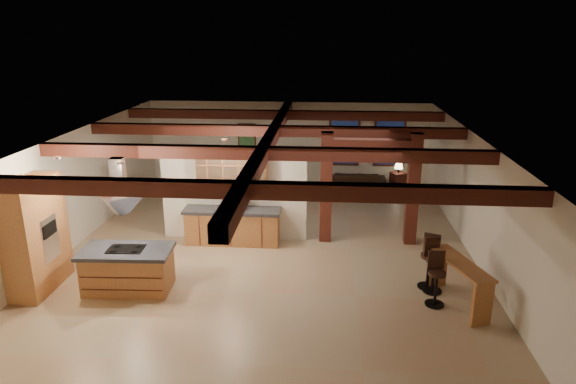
# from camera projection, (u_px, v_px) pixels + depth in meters

# --- Properties ---
(ground) EXTENTS (12.00, 12.00, 0.00)m
(ground) POSITION_uv_depth(u_px,v_px,m) (271.00, 246.00, 13.25)
(ground) COLOR tan
(ground) RESTS_ON ground
(room_walls) EXTENTS (12.00, 12.00, 12.00)m
(room_walls) POSITION_uv_depth(u_px,v_px,m) (270.00, 180.00, 12.71)
(room_walls) COLOR silver
(room_walls) RESTS_ON ground
(ceiling_beams) EXTENTS (10.00, 12.00, 0.28)m
(ceiling_beams) POSITION_uv_depth(u_px,v_px,m) (269.00, 141.00, 12.42)
(ceiling_beams) COLOR #421810
(ceiling_beams) RESTS_ON room_walls
(timber_posts) EXTENTS (2.50, 0.30, 2.90)m
(timber_posts) POSITION_uv_depth(u_px,v_px,m) (370.00, 177.00, 13.01)
(timber_posts) COLOR #421810
(timber_posts) RESTS_ON ground
(partition_wall) EXTENTS (3.80, 0.18, 2.20)m
(partition_wall) POSITION_uv_depth(u_px,v_px,m) (234.00, 198.00, 13.47)
(partition_wall) COLOR silver
(partition_wall) RESTS_ON ground
(pantry_cabinet) EXTENTS (0.67, 1.60, 2.40)m
(pantry_cabinet) POSITION_uv_depth(u_px,v_px,m) (36.00, 236.00, 10.76)
(pantry_cabinet) COLOR #A87236
(pantry_cabinet) RESTS_ON ground
(back_counter) EXTENTS (2.50, 0.66, 0.94)m
(back_counter) POSITION_uv_depth(u_px,v_px,m) (233.00, 226.00, 13.29)
(back_counter) COLOR #A87236
(back_counter) RESTS_ON ground
(upper_display_cabinet) EXTENTS (1.80, 0.36, 0.95)m
(upper_display_cabinet) POSITION_uv_depth(u_px,v_px,m) (232.00, 173.00, 13.06)
(upper_display_cabinet) COLOR #A87236
(upper_display_cabinet) RESTS_ON partition_wall
(range_hood) EXTENTS (1.10, 1.10, 1.40)m
(range_hood) POSITION_uv_depth(u_px,v_px,m) (122.00, 211.00, 10.50)
(range_hood) COLOR silver
(range_hood) RESTS_ON room_walls
(back_windows) EXTENTS (2.70, 0.07, 1.70)m
(back_windows) POSITION_uv_depth(u_px,v_px,m) (367.00, 143.00, 18.23)
(back_windows) COLOR #421810
(back_windows) RESTS_ON room_walls
(framed_art) EXTENTS (0.65, 0.05, 0.85)m
(framed_art) POSITION_uv_depth(u_px,v_px,m) (247.00, 135.00, 18.49)
(framed_art) COLOR #421810
(framed_art) RESTS_ON room_walls
(recessed_cans) EXTENTS (3.16, 2.46, 0.03)m
(recessed_cans) POSITION_uv_depth(u_px,v_px,m) (139.00, 153.00, 10.73)
(recessed_cans) COLOR silver
(recessed_cans) RESTS_ON room_walls
(kitchen_island) EXTENTS (1.94, 1.09, 0.95)m
(kitchen_island) POSITION_uv_depth(u_px,v_px,m) (128.00, 269.00, 10.89)
(kitchen_island) COLOR #A87236
(kitchen_island) RESTS_ON ground
(dining_table) EXTENTS (1.79, 1.18, 0.58)m
(dining_table) POSITION_uv_depth(u_px,v_px,m) (259.00, 206.00, 15.35)
(dining_table) COLOR #421E10
(dining_table) RESTS_ON ground
(sofa) EXTENTS (2.04, 0.80, 0.59)m
(sofa) POSITION_uv_depth(u_px,v_px,m) (356.00, 180.00, 17.95)
(sofa) COLOR black
(sofa) RESTS_ON ground
(microwave) EXTENTS (0.45, 0.36, 0.22)m
(microwave) POSITION_uv_depth(u_px,v_px,m) (237.00, 205.00, 13.10)
(microwave) COLOR #BBBCC0
(microwave) RESTS_ON back_counter
(bar_counter) EXTENTS (0.99, 1.84, 0.94)m
(bar_counter) POSITION_uv_depth(u_px,v_px,m) (459.00, 276.00, 10.24)
(bar_counter) COLOR #A87236
(bar_counter) RESTS_ON ground
(side_table) EXTENTS (0.59, 0.59, 0.55)m
(side_table) POSITION_uv_depth(u_px,v_px,m) (398.00, 180.00, 18.03)
(side_table) COLOR #421810
(side_table) RESTS_ON ground
(table_lamp) EXTENTS (0.29, 0.29, 0.34)m
(table_lamp) POSITION_uv_depth(u_px,v_px,m) (399.00, 166.00, 17.87)
(table_lamp) COLOR black
(table_lamp) RESTS_ON side_table
(bar_stool_a) EXTENTS (0.39, 0.39, 1.12)m
(bar_stool_a) POSITION_uv_depth(u_px,v_px,m) (436.00, 279.00, 10.27)
(bar_stool_a) COLOR black
(bar_stool_a) RESTS_ON ground
(bar_stool_b) EXTENTS (0.44, 0.45, 1.18)m
(bar_stool_b) POSITION_uv_depth(u_px,v_px,m) (429.00, 261.00, 10.97)
(bar_stool_b) COLOR black
(bar_stool_b) RESTS_ON ground
(bar_stool_c) EXTENTS (0.43, 0.44, 1.18)m
(bar_stool_c) POSITION_uv_depth(u_px,v_px,m) (433.00, 265.00, 10.79)
(bar_stool_c) COLOR black
(bar_stool_c) RESTS_ON ground
(dining_chairs) EXTENTS (2.08, 2.08, 1.06)m
(dining_chairs) POSITION_uv_depth(u_px,v_px,m) (259.00, 198.00, 15.27)
(dining_chairs) COLOR #421810
(dining_chairs) RESTS_ON ground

